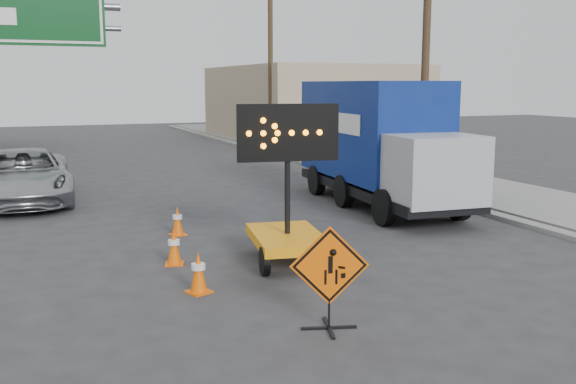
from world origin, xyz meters
TOP-DOWN VIEW (x-y plane):
  - ground at (0.00, 0.00)m, footprint 100.00×100.00m
  - curb_right at (7.20, 15.00)m, footprint 0.40×60.00m
  - sidewalk_right at (9.50, 15.00)m, footprint 4.00×60.00m
  - building_right_far at (13.00, 30.00)m, footprint 10.00×14.00m
  - highway_gantry at (-4.43, 17.96)m, footprint 6.18×0.38m
  - utility_pole_near at (8.00, 10.00)m, footprint 1.80×0.26m
  - utility_pole_far at (8.00, 24.00)m, footprint 1.80×0.26m
  - construction_sign at (-0.39, 0.02)m, footprint 1.11×0.80m
  - arrow_board at (0.41, 3.50)m, footprint 1.98×2.40m
  - pickup_truck at (-4.33, 12.61)m, footprint 2.73×5.75m
  - box_truck at (5.20, 8.15)m, footprint 2.90×7.73m
  - cone_a at (-1.71, 2.35)m, footprint 0.47×0.47m
  - cone_b at (-1.70, 4.23)m, footprint 0.45×0.45m
  - cone_c at (-1.07, 6.65)m, footprint 0.42×0.42m

SIDE VIEW (x-z plane):
  - ground at x=0.00m, z-range 0.00..0.00m
  - curb_right at x=7.20m, z-range 0.00..0.12m
  - sidewalk_right at x=9.50m, z-range 0.00..0.15m
  - cone_c at x=-1.07m, z-range 0.00..0.69m
  - cone_b at x=-1.70m, z-range 0.00..0.71m
  - cone_a at x=-1.71m, z-range 0.00..0.73m
  - arrow_board at x=0.41m, z-range -0.87..2.27m
  - pickup_truck at x=-4.33m, z-range 0.00..1.59m
  - construction_sign at x=-0.39m, z-range 0.05..1.58m
  - box_truck at x=5.20m, z-range -0.17..3.43m
  - building_right_far at x=13.00m, z-range 0.00..4.60m
  - utility_pole_near at x=8.00m, z-range 0.18..9.18m
  - utility_pole_far at x=8.00m, z-range 0.18..9.18m
  - highway_gantry at x=-4.43m, z-range 1.62..8.52m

